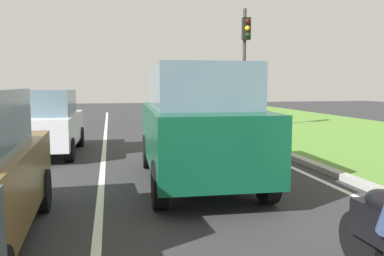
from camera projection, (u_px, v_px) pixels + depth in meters
ground_plane at (128, 148)px, 11.75m from camera, size 60.00×60.00×0.00m
lane_line_center at (104, 149)px, 11.61m from camera, size 0.12×32.00×0.01m
lane_line_right_edge at (241, 145)px, 12.49m from camera, size 0.12×32.00×0.01m
grass_verge_right at (376, 139)px, 13.49m from camera, size 9.00×48.00×0.06m
curb_right at (256, 142)px, 12.59m from camera, size 0.24×48.00×0.12m
car_suv_ahead at (198, 124)px, 7.51m from camera, size 2.12×4.57×2.28m
car_hatchback_far at (46, 123)px, 10.65m from camera, size 1.81×3.74×1.78m
traffic_light_near_right at (245, 50)px, 16.22m from camera, size 0.32×0.50×5.06m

